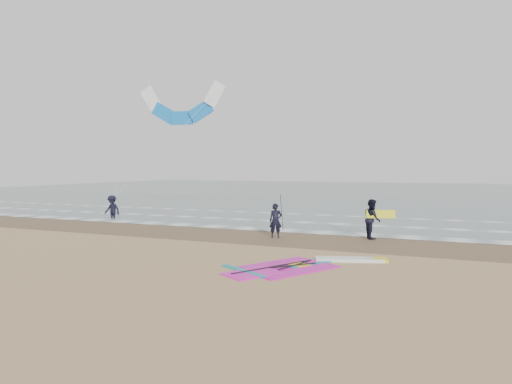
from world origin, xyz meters
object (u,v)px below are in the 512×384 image
at_px(person_standing, 276,221).
at_px(person_wading, 112,204).
at_px(person_walking, 372,219).
at_px(windsurf_rig, 305,265).
at_px(surf_kite, 182,107).

xyz_separation_m(person_standing, person_wading, (-12.78, 3.78, 0.11)).
xyz_separation_m(person_walking, person_wading, (-17.04, 2.31, -0.01)).
distance_m(windsurf_rig, person_wading, 18.34).
distance_m(person_wading, surf_kite, 7.93).
relative_size(person_standing, person_walking, 0.88).
distance_m(person_standing, person_walking, 4.50).
height_order(windsurf_rig, surf_kite, surf_kite).
relative_size(person_standing, surf_kite, 0.21).
height_order(windsurf_rig, person_standing, person_standing).
bearing_deg(person_wading, windsurf_rig, -27.33).
height_order(person_standing, surf_kite, surf_kite).
distance_m(windsurf_rig, surf_kite, 18.67).
distance_m(person_walking, person_wading, 17.19).
bearing_deg(person_wading, person_walking, -4.86).
bearing_deg(surf_kite, person_walking, -21.05).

